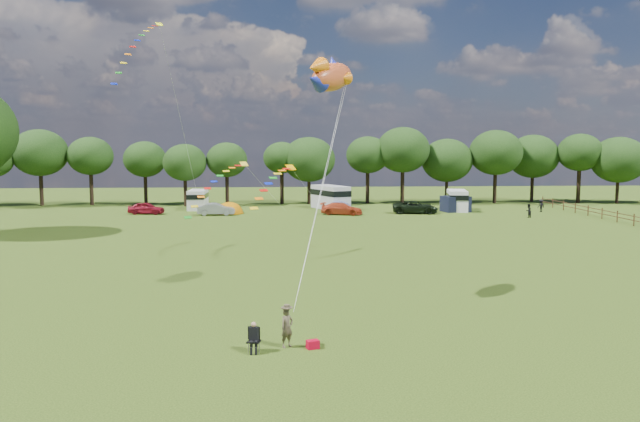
{
  "coord_description": "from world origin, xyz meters",
  "views": [
    {
      "loc": [
        -2.4,
        -27.77,
        7.75
      ],
      "look_at": [
        0.0,
        8.0,
        4.0
      ],
      "focal_mm": 35.0,
      "sensor_mm": 36.0,
      "label": 1
    }
  ],
  "objects": [
    {
      "name": "streamer_kite_b",
      "position": [
        -6.48,
        17.5,
        5.33
      ],
      "size": [
        4.27,
        4.59,
        3.78
      ],
      "rotation": [
        0.0,
        0.0,
        0.51
      ],
      "color": "yellow",
      "rests_on": "ground"
    },
    {
      "name": "fence",
      "position": [
        32.0,
        34.5,
        0.7
      ],
      "size": [
        0.12,
        33.12,
        1.2
      ],
      "color": "#472D19",
      "rests_on": "ground"
    },
    {
      "name": "walker_a",
      "position": [
        24.65,
        37.69,
        0.74
      ],
      "size": [
        0.85,
        0.76,
        1.48
      ],
      "primitive_type": "imported",
      "rotation": [
        0.0,
        0.0,
        3.71
      ],
      "color": "black",
      "rests_on": "ground"
    },
    {
      "name": "walker_b",
      "position": [
        28.46,
        43.31,
        0.75
      ],
      "size": [
        1.07,
        0.78,
        1.5
      ],
      "primitive_type": "imported",
      "rotation": [
        0.0,
        0.0,
        3.53
      ],
      "color": "black",
      "rests_on": "ground"
    },
    {
      "name": "car_c",
      "position": [
        4.74,
        42.0,
        0.68
      ],
      "size": [
        4.92,
        3.22,
        1.36
      ],
      "primitive_type": "imported",
      "rotation": [
        0.0,
        0.0,
        1.26
      ],
      "color": "#B83F1E",
      "rests_on": "ground"
    },
    {
      "name": "streamer_kite_c",
      "position": [
        -2.53,
        15.89,
        5.45
      ],
      "size": [
        3.25,
        4.98,
        2.83
      ],
      "rotation": [
        0.0,
        0.0,
        0.57
      ],
      "color": "#F2A200",
      "rests_on": "ground"
    },
    {
      "name": "ground_plane",
      "position": [
        0.0,
        0.0,
        0.0
      ],
      "size": [
        180.0,
        180.0,
        0.0
      ],
      "primitive_type": "plane",
      "color": "#1D310D",
      "rests_on": "ground"
    },
    {
      "name": "streamer_kite_a",
      "position": [
        -13.54,
        25.19,
        16.21
      ],
      "size": [
        3.31,
        5.46,
        5.74
      ],
      "rotation": [
        0.0,
        0.0,
        0.44
      ],
      "color": "#EEF815",
      "rests_on": "ground"
    },
    {
      "name": "tent_greyblue",
      "position": [
        4.79,
        45.27,
        0.02
      ],
      "size": [
        3.44,
        3.77,
        2.56
      ],
      "color": "#49516A",
      "rests_on": "ground"
    },
    {
      "name": "campervan_c",
      "position": [
        4.02,
        48.65,
        1.54
      ],
      "size": [
        4.73,
        6.37,
        2.88
      ],
      "rotation": [
        0.0,
        0.0,
        2.0
      ],
      "color": "#BDBDBF",
      "rests_on": "ground"
    },
    {
      "name": "awning_navy",
      "position": [
        18.52,
        44.36,
        0.93
      ],
      "size": [
        3.36,
        2.92,
        1.85
      ],
      "primitive_type": "cube",
      "rotation": [
        0.0,
        0.0,
        0.19
      ],
      "color": "black",
      "rests_on": "ground"
    },
    {
      "name": "fish_kite",
      "position": [
        0.12,
        3.3,
        11.16
      ],
      "size": [
        3.14,
        3.81,
        2.11
      ],
      "rotation": [
        0.0,
        -0.21,
        0.96
      ],
      "color": "#C64E23",
      "rests_on": "ground"
    },
    {
      "name": "tree_line",
      "position": [
        5.3,
        54.99,
        6.35
      ],
      "size": [
        102.98,
        10.98,
        10.27
      ],
      "color": "black",
      "rests_on": "ground"
    },
    {
      "name": "car_b",
      "position": [
        -9.38,
        42.34,
        0.68
      ],
      "size": [
        3.9,
        1.52,
        1.37
      ],
      "primitive_type": "imported",
      "rotation": [
        0.0,
        0.0,
        1.55
      ],
      "color": "gray",
      "rests_on": "ground"
    },
    {
      "name": "campervan_d",
      "position": [
        19.02,
        45.46,
        1.33
      ],
      "size": [
        3.05,
        5.35,
        2.47
      ],
      "rotation": [
        0.0,
        0.0,
        1.38
      ],
      "color": "white",
      "rests_on": "ground"
    },
    {
      "name": "kite_bag",
      "position": [
        -1.12,
        -4.55,
        0.16
      ],
      "size": [
        0.54,
        0.44,
        0.33
      ],
      "primitive_type": "cube",
      "rotation": [
        0.0,
        0.0,
        0.33
      ],
      "color": "#B5031E",
      "rests_on": "ground"
    },
    {
      "name": "kite_flyer",
      "position": [
        -2.1,
        -4.3,
        0.77
      ],
      "size": [
        0.67,
        0.63,
        1.54
      ],
      "primitive_type": "imported",
      "rotation": [
        0.0,
        0.0,
        0.66
      ],
      "color": "#4B422F",
      "rests_on": "ground"
    },
    {
      "name": "car_d",
      "position": [
        13.32,
        42.75,
        0.72
      ],
      "size": [
        5.61,
        3.18,
        1.45
      ],
      "primitive_type": "imported",
      "rotation": [
        0.0,
        0.0,
        1.42
      ],
      "color": "black",
      "rests_on": "ground"
    },
    {
      "name": "camp_chair",
      "position": [
        -3.36,
        -4.79,
        0.7
      ],
      "size": [
        0.57,
        0.57,
        1.17
      ],
      "rotation": [
        0.0,
        0.0,
        -0.24
      ],
      "color": "#99999E",
      "rests_on": "ground"
    },
    {
      "name": "car_a",
      "position": [
        -17.44,
        44.01,
        0.69
      ],
      "size": [
        4.31,
        2.14,
        1.38
      ],
      "primitive_type": "imported",
      "rotation": [
        0.0,
        0.0,
        1.44
      ],
      "color": "maroon",
      "rests_on": "ground"
    },
    {
      "name": "campervan_b",
      "position": [
        -12.27,
        49.26,
        1.28
      ],
      "size": [
        2.12,
        4.87,
        2.38
      ],
      "rotation": [
        0.0,
        0.0,
        1.56
      ],
      "color": "silver",
      "rests_on": "ground"
    },
    {
      "name": "tent_orange",
      "position": [
        -8.07,
        44.22,
        0.02
      ],
      "size": [
        3.32,
        3.64,
        2.6
      ],
      "color": "#BA6A04",
      "rests_on": "ground"
    }
  ]
}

